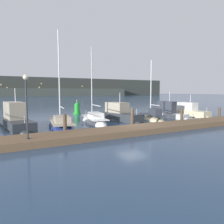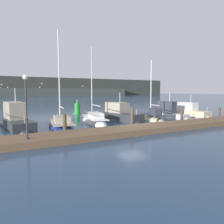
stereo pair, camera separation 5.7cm
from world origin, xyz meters
TOP-DOWN VIEW (x-y plane):
  - ground_plane at (0.00, 0.00)m, footprint 400.00×400.00m
  - dock at (0.00, -1.66)m, footprint 33.87×2.80m
  - mooring_pile_1 at (-6.24, -0.01)m, footprint 0.28×0.28m
  - mooring_pile_2 at (0.00, -0.01)m, footprint 0.28×0.28m
  - mooring_pile_3 at (6.24, -0.01)m, footprint 0.28×0.28m
  - mooring_pile_4 at (12.47, -0.01)m, footprint 0.28×0.28m
  - motorboat_berth_2 at (-9.16, 5.29)m, footprint 2.81×7.06m
  - sailboat_berth_3 at (-5.49, 3.68)m, footprint 3.32×7.52m
  - sailboat_berth_4 at (-1.55, 5.06)m, footprint 2.82×7.10m
  - motorboat_berth_5 at (1.89, 5.26)m, footprint 3.17×6.51m
  - sailboat_berth_6 at (5.07, 3.26)m, footprint 2.44×5.49m
  - motorboat_berth_7 at (8.86, 4.55)m, footprint 2.36×5.39m
  - motorboat_berth_8 at (12.51, 4.34)m, footprint 2.06×5.85m
  - channel_buoy at (0.12, 14.69)m, footprint 1.19×1.19m
  - dock_lamppost at (-9.23, -2.07)m, footprint 0.32×0.32m
  - hillside_backdrop at (0.90, 138.60)m, footprint 240.00×23.00m

SIDE VIEW (x-z plane):
  - ground_plane at x=0.00m, z-range 0.00..0.00m
  - sailboat_berth_4 at x=-1.55m, z-range -4.32..4.52m
  - sailboat_berth_3 at x=-5.49m, z-range -4.75..4.97m
  - sailboat_berth_6 at x=5.07m, z-range -3.55..3.92m
  - dock at x=0.00m, z-range 0.00..0.45m
  - motorboat_berth_8 at x=12.51m, z-range -1.43..2.06m
  - motorboat_berth_7 at x=8.86m, z-range -1.49..2.28m
  - motorboat_berth_5 at x=1.89m, z-range -1.48..2.28m
  - motorboat_berth_2 at x=-9.16m, z-range -1.75..2.58m
  - mooring_pile_4 at x=12.47m, z-range 0.00..1.43m
  - mooring_pile_3 at x=6.24m, z-range 0.00..1.49m
  - channel_buoy at x=0.12m, z-range -0.25..1.83m
  - mooring_pile_1 at x=-6.24m, z-range 0.00..1.63m
  - mooring_pile_2 at x=0.00m, z-range 0.00..1.90m
  - dock_lamppost at x=-9.23m, z-range 1.12..5.06m
  - hillside_backdrop at x=0.90m, z-range -0.49..12.03m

